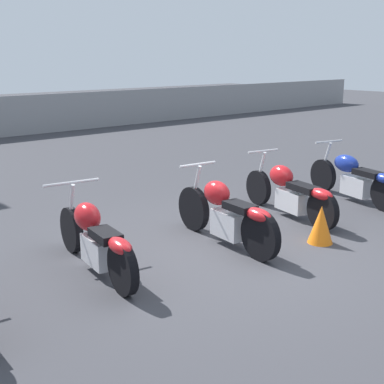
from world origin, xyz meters
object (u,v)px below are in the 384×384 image
at_px(motorcycle_slot_2, 226,214).
at_px(motorcycle_slot_3, 290,192).
at_px(traffic_cone_near, 321,225).
at_px(motorcycle_slot_4, 355,178).
at_px(motorcycle_slot_1, 96,239).

height_order(motorcycle_slot_2, motorcycle_slot_3, motorcycle_slot_2).
bearing_deg(motorcycle_slot_3, traffic_cone_near, -109.23).
distance_m(motorcycle_slot_3, motorcycle_slot_4, 1.59).
distance_m(motorcycle_slot_2, motorcycle_slot_3, 1.67).
distance_m(motorcycle_slot_1, motorcycle_slot_4, 5.05).
bearing_deg(motorcycle_slot_1, motorcycle_slot_3, 7.23).
bearing_deg(motorcycle_slot_2, traffic_cone_near, -31.67).
bearing_deg(motorcycle_slot_3, motorcycle_slot_4, 7.27).
distance_m(motorcycle_slot_4, traffic_cone_near, 2.41).
height_order(motorcycle_slot_1, motorcycle_slot_2, motorcycle_slot_2).
xyz_separation_m(motorcycle_slot_2, motorcycle_slot_3, (1.65, 0.25, -0.02)).
relative_size(motorcycle_slot_1, motorcycle_slot_3, 0.98).
bearing_deg(traffic_cone_near, motorcycle_slot_3, 58.56).
bearing_deg(motorcycle_slot_4, motorcycle_slot_3, -171.47).
bearing_deg(traffic_cone_near, motorcycle_slot_1, 158.31).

